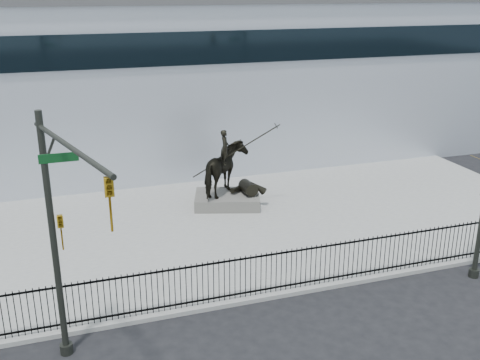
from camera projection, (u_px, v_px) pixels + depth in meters
name	position (u px, v px, depth m)	size (l,w,h in m)	color
ground	(296.00, 314.00, 17.83)	(120.00, 120.00, 0.00)	black
plaza	(230.00, 227.00, 24.08)	(30.00, 12.00, 0.15)	gray
building	(166.00, 79.00, 34.28)	(44.00, 14.00, 9.00)	silver
picket_fence	(282.00, 270.00, 18.65)	(22.10, 0.10, 1.50)	black
statue_plinth	(227.00, 200.00, 26.14)	(2.96, 2.04, 0.56)	#5D5B55
equestrian_statue	(228.00, 170.00, 25.67)	(3.64, 2.84, 3.22)	black
traffic_signal_left	(62.00, 234.00, 13.93)	(1.52, 4.84, 7.00)	#242621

